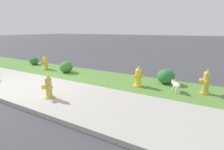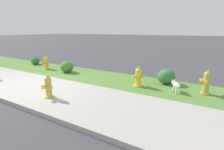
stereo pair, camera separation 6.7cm
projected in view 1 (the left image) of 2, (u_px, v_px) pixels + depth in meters
ground_plane at (30, 86)px, 6.02m from camera, size 120.00×120.00×0.00m
sidewalk_pavement at (29, 86)px, 6.02m from camera, size 18.00×2.27×0.01m
grass_verge at (72, 73)px, 7.82m from camera, size 18.00×2.02×0.01m
fire_hydrant_near_corner at (48, 87)px, 4.88m from camera, size 0.37×0.33×0.67m
fire_hydrant_at_driveway at (138, 77)px, 5.90m from camera, size 0.36×0.35×0.68m
fire_hydrant_far_end at (45, 63)px, 8.49m from camera, size 0.37×0.36×0.66m
fire_hydrant_across_street at (206, 82)px, 5.19m from camera, size 0.33×0.37×0.75m
small_white_dog at (176, 85)px, 5.39m from camera, size 0.36×0.42×0.38m
shrub_bush_mid_verge at (34, 61)px, 9.64m from camera, size 0.48×0.48×0.40m
shrub_bush_far_verge at (66, 67)px, 7.86m from camera, size 0.59×0.59×0.50m
shrub_bush_near_lamp at (166, 76)px, 6.22m from camera, size 0.61×0.61×0.52m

